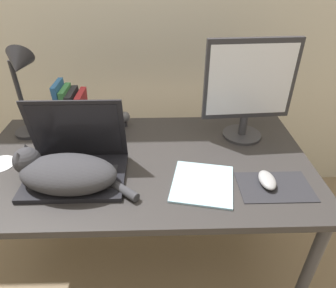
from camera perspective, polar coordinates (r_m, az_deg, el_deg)
desk at (r=1.27m, az=-4.58°, el=-5.64°), size 1.36×0.73×0.71m
laptop at (r=1.18m, az=-17.07°, el=-3.29°), size 0.37×0.27×0.28m
cat at (r=1.12m, az=-19.15°, el=-5.12°), size 0.46×0.23×0.14m
external_monitor at (r=1.32m, az=15.17°, el=10.33°), size 0.38×0.17×0.44m
mousepad at (r=1.16m, az=19.65°, el=-7.65°), size 0.26×0.17×0.00m
computer_mouse at (r=1.15m, az=18.37°, el=-6.53°), size 0.06×0.11×0.03m
book_row at (r=1.47m, az=-17.77°, el=6.34°), size 0.12×0.15×0.23m
desk_lamp at (r=1.40m, az=-26.27°, el=11.01°), size 0.17×0.17×0.41m
notepad at (r=1.11m, az=6.60°, el=-7.46°), size 0.26×0.27×0.01m
webcam at (r=1.45m, az=-8.24°, el=5.05°), size 0.05×0.05×0.08m
cd_disc at (r=1.38m, az=-29.37°, el=-3.33°), size 0.12×0.12×0.00m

